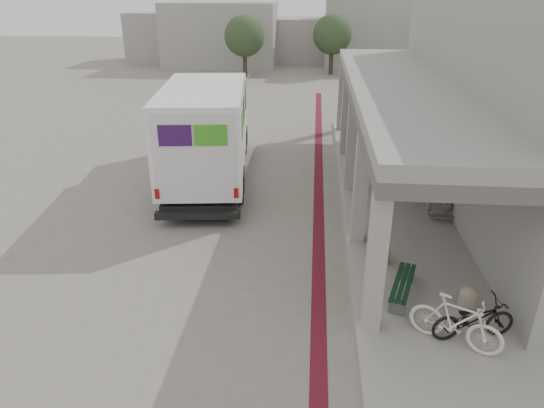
# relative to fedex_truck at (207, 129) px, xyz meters

# --- Properties ---
(ground) EXTENTS (120.00, 120.00, 0.00)m
(ground) POSITION_rel_fedex_truck_xyz_m (3.24, -5.27, -1.98)
(ground) COLOR slate
(ground) RESTS_ON ground
(bike_lane_stripe) EXTENTS (0.35, 40.00, 0.01)m
(bike_lane_stripe) POSITION_rel_fedex_truck_xyz_m (4.24, -3.27, -1.98)
(bike_lane_stripe) COLOR #59111E
(bike_lane_stripe) RESTS_ON ground
(sidewalk) EXTENTS (4.40, 28.00, 0.12)m
(sidewalk) POSITION_rel_fedex_truck_xyz_m (7.24, -5.27, -1.92)
(sidewalk) COLOR gray
(sidewalk) RESTS_ON ground
(transit_building) EXTENTS (7.60, 17.00, 7.00)m
(transit_building) POSITION_rel_fedex_truck_xyz_m (10.07, -0.77, 1.42)
(transit_building) COLOR gray
(transit_building) RESTS_ON ground
(distant_backdrop) EXTENTS (28.00, 10.00, 6.50)m
(distant_backdrop) POSITION_rel_fedex_truck_xyz_m (0.39, 30.61, 0.72)
(distant_backdrop) COLOR gray
(distant_backdrop) RESTS_ON ground
(tree_left) EXTENTS (3.20, 3.20, 4.80)m
(tree_left) POSITION_rel_fedex_truck_xyz_m (-1.76, 22.73, 1.20)
(tree_left) COLOR #38281C
(tree_left) RESTS_ON ground
(tree_mid) EXTENTS (3.20, 3.20, 4.80)m
(tree_mid) POSITION_rel_fedex_truck_xyz_m (5.24, 24.73, 1.20)
(tree_mid) COLOR #38281C
(tree_mid) RESTS_ON ground
(tree_right) EXTENTS (3.20, 3.20, 4.80)m
(tree_right) POSITION_rel_fedex_truck_xyz_m (13.24, 23.73, 1.20)
(tree_right) COLOR #38281C
(tree_right) RESTS_ON ground
(fedex_truck) EXTENTS (3.66, 8.98, 3.73)m
(fedex_truck) POSITION_rel_fedex_truck_xyz_m (0.00, 0.00, 0.00)
(fedex_truck) COLOR black
(fedex_truck) RESTS_ON ground
(bench) EXTENTS (0.90, 1.81, 0.42)m
(bench) POSITION_rel_fedex_truck_xyz_m (6.20, -7.56, -1.57)
(bench) COLOR slate
(bench) RESTS_ON sidewalk
(bollard_near) EXTENTS (0.41, 0.41, 0.61)m
(bollard_near) POSITION_rel_fedex_truck_xyz_m (7.60, -7.94, -1.56)
(bollard_near) COLOR gray
(bollard_near) RESTS_ON sidewalk
(bollard_far) EXTENTS (0.38, 0.38, 0.57)m
(bollard_far) POSITION_rel_fedex_truck_xyz_m (5.94, -6.01, -1.58)
(bollard_far) COLOR gray
(bollard_far) RESTS_ON sidewalk
(utility_cabinet) EXTENTS (0.57, 0.69, 1.01)m
(utility_cabinet) POSITION_rel_fedex_truck_xyz_m (8.13, -1.55, -1.36)
(utility_cabinet) COLOR gray
(utility_cabinet) RESTS_ON sidewalk
(bicycle_black) EXTENTS (1.89, 1.01, 0.94)m
(bicycle_black) POSITION_rel_fedex_truck_xyz_m (7.42, -8.93, -1.39)
(bicycle_black) COLOR black
(bicycle_black) RESTS_ON sidewalk
(bicycle_cream) EXTENTS (1.93, 1.36, 1.14)m
(bicycle_cream) POSITION_rel_fedex_truck_xyz_m (6.99, -9.18, -1.29)
(bicycle_cream) COLOR silver
(bicycle_cream) RESTS_ON sidewalk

